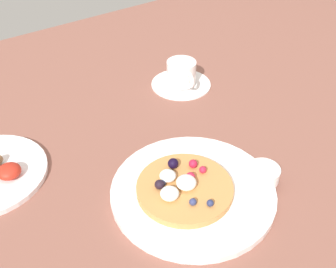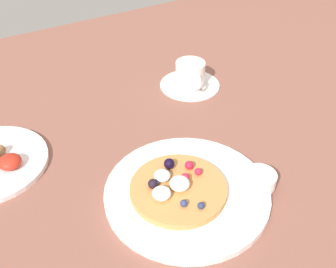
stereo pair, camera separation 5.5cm
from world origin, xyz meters
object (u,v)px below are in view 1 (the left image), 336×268
object	(u,v)px
pancake_plate	(193,191)
coffee_cup	(182,72)
coffee_saucer	(181,84)
syrup_ramekin	(263,174)

from	to	relation	value
pancake_plate	coffee_cup	size ratio (longest dim) A/B	2.89
coffee_saucer	coffee_cup	distance (m)	0.03
coffee_saucer	coffee_cup	bearing A→B (deg)	-101.57
coffee_cup	coffee_saucer	bearing A→B (deg)	78.43
pancake_plate	coffee_saucer	size ratio (longest dim) A/B	1.98
pancake_plate	coffee_saucer	world-z (taller)	pancake_plate
coffee_saucer	coffee_cup	world-z (taller)	coffee_cup
syrup_ramekin	coffee_saucer	size ratio (longest dim) A/B	0.40
syrup_ramekin	coffee_cup	size ratio (longest dim) A/B	0.58
pancake_plate	coffee_saucer	xyz separation A→B (m)	(0.21, 0.31, -0.00)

